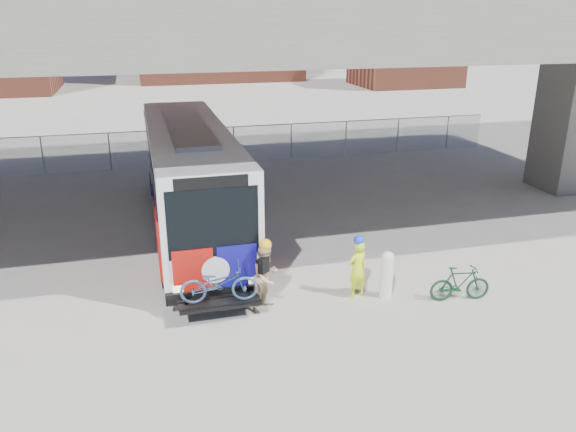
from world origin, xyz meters
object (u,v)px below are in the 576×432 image
object	(u,v)px
cyclist_hivis	(358,267)
cyclist_tan	(266,276)
bollard	(387,273)
bus	(190,170)
bike_parked	(460,284)

from	to	relation	value
cyclist_hivis	cyclist_tan	world-z (taller)	cyclist_tan
bollard	cyclist_tan	size ratio (longest dim) A/B	0.69
cyclist_hivis	cyclist_tan	size ratio (longest dim) A/B	0.92
bus	bollard	world-z (taller)	bus
bus	cyclist_tan	distance (m)	6.55
bollard	cyclist_hivis	xyz separation A→B (m)	(-0.74, 0.22, 0.14)
cyclist_tan	bike_parked	xyz separation A→B (m)	(4.98, -0.90, -0.42)
cyclist_hivis	bus	bearing A→B (deg)	-78.59
cyclist_hivis	cyclist_tan	xyz separation A→B (m)	(-2.46, -0.00, 0.06)
bollard	bike_parked	distance (m)	1.92
bus	cyclist_tan	xyz separation A→B (m)	(1.23, -6.31, -1.21)
bus	bike_parked	xyz separation A→B (m)	(6.21, -7.22, -1.62)
cyclist_tan	cyclist_hivis	bearing A→B (deg)	-39.28
bike_parked	bus	bearing A→B (deg)	49.50
bollard	cyclist_hivis	bearing A→B (deg)	163.19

